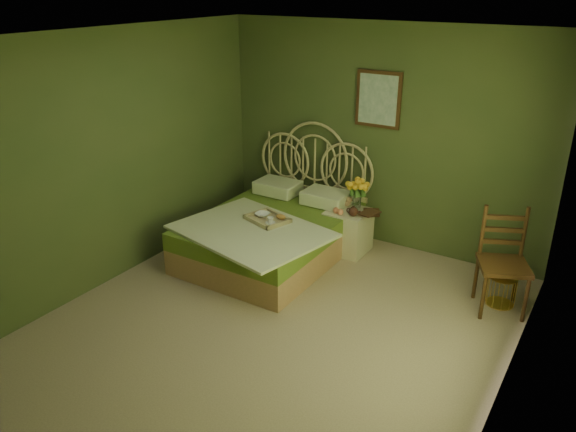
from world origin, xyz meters
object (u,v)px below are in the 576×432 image
Objects in this scene: bed at (274,231)px; nightstand at (349,224)px; chair at (507,255)px; birdcage at (502,286)px.

nightstand is at bearing 39.09° from bed.
nightstand is 1.87m from chair.
chair reaches higher than nightstand.
nightstand is 2.29× the size of birdcage.
bed is 5.43× the size of birdcage.
chair is (1.83, -0.32, 0.22)m from nightstand.
nightstand is 1.86m from birdcage.
nightstand is at bearing 171.14° from birdcage.
nightstand is (0.70, 0.56, 0.04)m from bed.
bed is at bearing 161.06° from chair.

